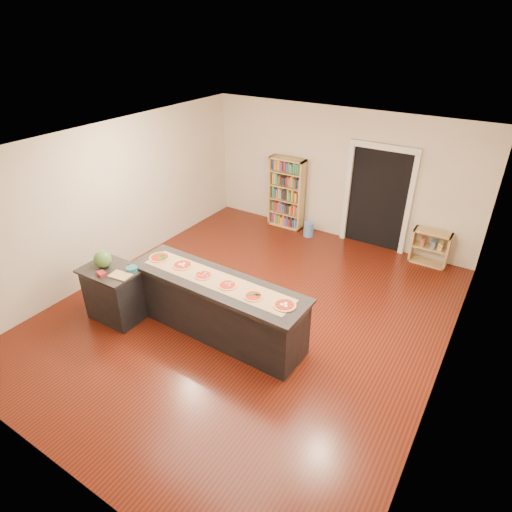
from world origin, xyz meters
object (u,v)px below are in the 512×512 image
Objects in this scene: bookshelf at (287,193)px; waste_bin at (309,229)px; side_counter at (115,293)px; low_shelf at (430,248)px; kitchen_island at (217,307)px; watermelon at (103,259)px.

waste_bin is (0.70, -0.19, -0.65)m from bookshelf.
side_counter is 2.83× the size of waste_bin.
bookshelf is 3.30m from low_shelf.
bookshelf is (0.64, 4.55, 0.36)m from side_counter.
low_shelf is (2.27, 3.98, -0.13)m from kitchen_island.
watermelon is (-1.48, -4.36, 0.89)m from waste_bin.
watermelon is (-0.13, -0.00, 0.59)m from side_counter.
watermelon is (-4.05, -4.55, 0.70)m from low_shelf.
watermelon reaches higher than side_counter.
waste_bin is 1.18× the size of watermelon.
side_counter is (-1.64, -0.57, -0.02)m from kitchen_island.
bookshelf is 5.00× the size of waste_bin.
side_counter is at bearing 1.75° from watermelon.
bookshelf is 4.63m from watermelon.
low_shelf reaches higher than waste_bin.
low_shelf is at bearing 48.48° from side_counter.
kitchen_island is 3.15× the size of side_counter.
kitchen_island reaches higher than low_shelf.
kitchen_island is 1.73m from side_counter.
waste_bin is 4.69m from watermelon.
bookshelf is 5.89× the size of watermelon.
kitchen_island is at bearing -119.75° from low_shelf.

